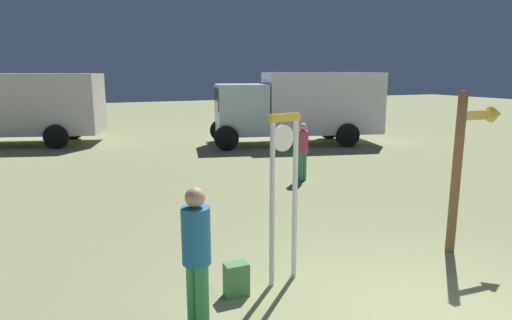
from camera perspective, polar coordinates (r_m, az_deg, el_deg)
name	(u,v)px	position (r m, az deg, el deg)	size (l,w,h in m)	color
standing_clock	(284,183)	(5.93, 3.58, -2.91)	(0.50, 0.20, 2.33)	silver
arrow_sign	(471,149)	(7.73, 25.90, 1.29)	(0.87, 0.26, 2.57)	brown
person_near_clock	(197,252)	(4.97, -7.64, -11.68)	(0.32, 0.32, 1.66)	#3F9B5A
backpack	(236,280)	(5.95, -2.56, -15.09)	(0.31, 0.23, 0.44)	#52894C
person_distant	(303,149)	(11.77, 6.00, 1.46)	(0.30, 0.30, 1.54)	#448C59
box_truck_near	(302,105)	(17.91, 5.89, 7.06)	(7.04, 3.85, 2.83)	white
box_truck_far	(27,106)	(19.82, -27.38, 6.22)	(6.53, 4.10, 2.78)	silver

